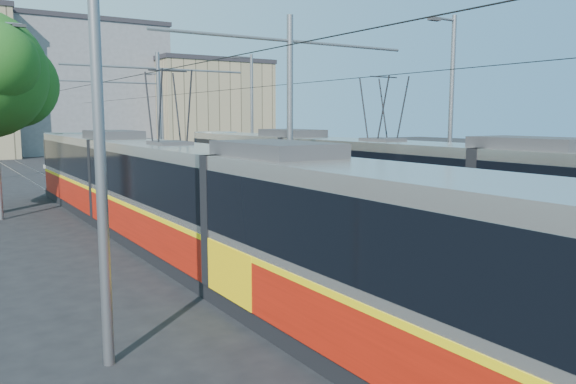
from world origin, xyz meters
TOP-DOWN VIEW (x-y plane):
  - ground at (0.00, 0.00)m, footprint 160.00×160.00m
  - platform at (0.00, 17.00)m, footprint 4.00×50.00m
  - tactile_strip_left at (-1.45, 17.00)m, footprint 0.70×50.00m
  - tactile_strip_right at (1.45, 17.00)m, footprint 0.70×50.00m
  - rails at (0.00, 17.00)m, footprint 8.71×70.00m
  - tram_left at (-3.60, 9.17)m, footprint 2.43×30.86m
  - tram_right at (3.60, 7.60)m, footprint 2.43×29.00m
  - catenary at (0.00, 14.15)m, footprint 9.20×70.00m
  - street_lamps at (-0.00, 21.00)m, footprint 15.18×38.22m
  - shelter at (0.98, 16.31)m, footprint 0.80×1.18m
  - building_centre at (6.00, 64.00)m, footprint 18.36×14.28m
  - building_right at (20.00, 58.00)m, footprint 14.28×10.20m

SIDE VIEW (x-z plane):
  - ground at x=0.00m, z-range 0.00..0.00m
  - rails at x=0.00m, z-range 0.00..0.03m
  - platform at x=0.00m, z-range 0.00..0.30m
  - tactile_strip_left at x=-1.45m, z-range 0.30..0.31m
  - tactile_strip_right at x=1.45m, z-range 0.30..0.31m
  - shelter at x=0.98m, z-range 0.36..2.82m
  - tram_left at x=-3.60m, z-range -1.04..4.46m
  - tram_right at x=3.60m, z-range -0.89..4.61m
  - street_lamps at x=0.00m, z-range 0.18..8.18m
  - catenary at x=0.00m, z-range 1.02..8.02m
  - building_right at x=20.00m, z-range 0.01..11.17m
  - building_centre at x=6.00m, z-range 0.01..15.14m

